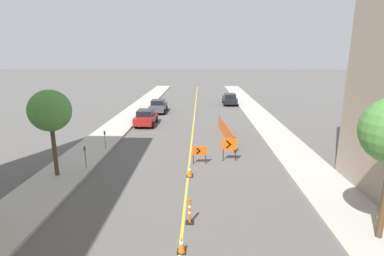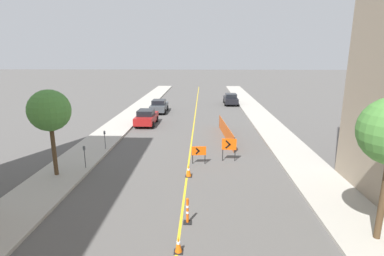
{
  "view_description": "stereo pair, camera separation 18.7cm",
  "coord_description": "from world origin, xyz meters",
  "px_view_note": "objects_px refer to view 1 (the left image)",
  "views": [
    {
      "loc": [
        0.72,
        7.65,
        7.05
      ],
      "look_at": [
        0.01,
        32.08,
        1.0
      ],
      "focal_mm": 28.0,
      "sensor_mm": 36.0,
      "label": 1
    },
    {
      "loc": [
        0.91,
        7.66,
        7.05
      ],
      "look_at": [
        0.01,
        32.08,
        1.0
      ],
      "focal_mm": 28.0,
      "sensor_mm": 36.0,
      "label": 2
    }
  ],
  "objects_px": {
    "parked_car_curb_mid": "(158,106)",
    "street_tree_left_near": "(50,111)",
    "arrow_barricade_secondary": "(230,145)",
    "parked_car_curb_near": "(146,117)",
    "traffic_cone_fourth": "(190,171)",
    "parked_car_curb_far": "(230,99)",
    "parking_meter_near_curb": "(105,136)",
    "delineator_post_rear": "(190,212)",
    "arrow_barricade_primary": "(199,152)",
    "parking_meter_far_curb": "(85,153)",
    "traffic_cone_third": "(182,245)"
  },
  "relations": [
    {
      "from": "parked_car_curb_mid",
      "to": "street_tree_left_near",
      "type": "bearing_deg",
      "value": -98.73
    },
    {
      "from": "arrow_barricade_secondary",
      "to": "street_tree_left_near",
      "type": "height_order",
      "value": "street_tree_left_near"
    },
    {
      "from": "arrow_barricade_secondary",
      "to": "parked_car_curb_near",
      "type": "height_order",
      "value": "parked_car_curb_near"
    },
    {
      "from": "traffic_cone_fourth",
      "to": "parked_car_curb_mid",
      "type": "xyz_separation_m",
      "value": [
        -4.61,
        19.95,
        0.45
      ]
    },
    {
      "from": "parked_car_curb_far",
      "to": "parking_meter_near_curb",
      "type": "distance_m",
      "value": 24.33
    },
    {
      "from": "delineator_post_rear",
      "to": "parked_car_curb_mid",
      "type": "height_order",
      "value": "parked_car_curb_mid"
    },
    {
      "from": "arrow_barricade_primary",
      "to": "street_tree_left_near",
      "type": "relative_size",
      "value": 0.24
    },
    {
      "from": "arrow_barricade_secondary",
      "to": "street_tree_left_near",
      "type": "relative_size",
      "value": 0.31
    },
    {
      "from": "delineator_post_rear",
      "to": "parking_meter_far_curb",
      "type": "xyz_separation_m",
      "value": [
        -6.64,
        5.73,
        0.68
      ]
    },
    {
      "from": "traffic_cone_third",
      "to": "parked_car_curb_mid",
      "type": "relative_size",
      "value": 0.15
    },
    {
      "from": "arrow_barricade_secondary",
      "to": "parked_car_curb_far",
      "type": "height_order",
      "value": "parked_car_curb_far"
    },
    {
      "from": "traffic_cone_third",
      "to": "parked_car_curb_near",
      "type": "relative_size",
      "value": 0.14
    },
    {
      "from": "traffic_cone_third",
      "to": "arrow_barricade_primary",
      "type": "xyz_separation_m",
      "value": [
        0.61,
        9.11,
        0.53
      ]
    },
    {
      "from": "arrow_barricade_secondary",
      "to": "parked_car_curb_mid",
      "type": "distance_m",
      "value": 18.64
    },
    {
      "from": "parking_meter_far_curb",
      "to": "street_tree_left_near",
      "type": "height_order",
      "value": "street_tree_left_near"
    },
    {
      "from": "parked_car_curb_far",
      "to": "street_tree_left_near",
      "type": "relative_size",
      "value": 0.86
    },
    {
      "from": "traffic_cone_third",
      "to": "parked_car_curb_far",
      "type": "relative_size",
      "value": 0.15
    },
    {
      "from": "delineator_post_rear",
      "to": "street_tree_left_near",
      "type": "distance_m",
      "value": 9.82
    },
    {
      "from": "traffic_cone_fourth",
      "to": "parking_meter_far_curb",
      "type": "distance_m",
      "value": 6.54
    },
    {
      "from": "arrow_barricade_primary",
      "to": "parked_car_curb_mid",
      "type": "height_order",
      "value": "parked_car_curb_mid"
    },
    {
      "from": "traffic_cone_fourth",
      "to": "parking_meter_near_curb",
      "type": "xyz_separation_m",
      "value": [
        -6.45,
        4.61,
        0.8
      ]
    },
    {
      "from": "parking_meter_far_curb",
      "to": "parked_car_curb_far",
      "type": "bearing_deg",
      "value": 66.19
    },
    {
      "from": "traffic_cone_fourth",
      "to": "delineator_post_rear",
      "type": "xyz_separation_m",
      "value": [
        0.19,
        -5.01,
        0.15
      ]
    },
    {
      "from": "delineator_post_rear",
      "to": "parking_meter_near_curb",
      "type": "height_order",
      "value": "parking_meter_near_curb"
    },
    {
      "from": "parked_car_curb_near",
      "to": "street_tree_left_near",
      "type": "height_order",
      "value": "street_tree_left_near"
    },
    {
      "from": "arrow_barricade_primary",
      "to": "traffic_cone_third",
      "type": "bearing_deg",
      "value": -99.47
    },
    {
      "from": "traffic_cone_fourth",
      "to": "delineator_post_rear",
      "type": "bearing_deg",
      "value": -87.84
    },
    {
      "from": "traffic_cone_third",
      "to": "parked_car_curb_near",
      "type": "height_order",
      "value": "parked_car_curb_near"
    },
    {
      "from": "traffic_cone_fourth",
      "to": "parked_car_curb_near",
      "type": "distance_m",
      "value": 14.05
    },
    {
      "from": "arrow_barricade_primary",
      "to": "parked_car_curb_mid",
      "type": "bearing_deg",
      "value": 100.56
    },
    {
      "from": "parked_car_curb_far",
      "to": "parked_car_curb_mid",
      "type": "bearing_deg",
      "value": -146.76
    },
    {
      "from": "traffic_cone_third",
      "to": "parking_meter_far_curb",
      "type": "xyz_separation_m",
      "value": [
        -6.41,
        7.7,
        0.87
      ]
    },
    {
      "from": "street_tree_left_near",
      "to": "parking_meter_near_curb",
      "type": "bearing_deg",
      "value": 75.39
    },
    {
      "from": "arrow_barricade_primary",
      "to": "parking_meter_far_curb",
      "type": "xyz_separation_m",
      "value": [
        -7.02,
        -1.42,
        0.34
      ]
    },
    {
      "from": "traffic_cone_third",
      "to": "parking_meter_near_curb",
      "type": "height_order",
      "value": "parking_meter_near_curb"
    },
    {
      "from": "traffic_cone_fourth",
      "to": "street_tree_left_near",
      "type": "height_order",
      "value": "street_tree_left_near"
    },
    {
      "from": "parked_car_curb_mid",
      "to": "parking_meter_far_curb",
      "type": "xyz_separation_m",
      "value": [
        -1.84,
        -19.23,
        0.38
      ]
    },
    {
      "from": "delineator_post_rear",
      "to": "street_tree_left_near",
      "type": "height_order",
      "value": "street_tree_left_near"
    },
    {
      "from": "traffic_cone_third",
      "to": "arrow_barricade_secondary",
      "type": "bearing_deg",
      "value": 74.89
    },
    {
      "from": "traffic_cone_fourth",
      "to": "parked_car_curb_mid",
      "type": "height_order",
      "value": "parked_car_curb_mid"
    },
    {
      "from": "arrow_barricade_primary",
      "to": "parking_meter_far_curb",
      "type": "bearing_deg",
      "value": -174.24
    },
    {
      "from": "arrow_barricade_secondary",
      "to": "parked_car_curb_near",
      "type": "bearing_deg",
      "value": 128.86
    },
    {
      "from": "street_tree_left_near",
      "to": "delineator_post_rear",
      "type": "bearing_deg",
      "value": -30.22
    },
    {
      "from": "parking_meter_near_curb",
      "to": "parked_car_curb_mid",
      "type": "bearing_deg",
      "value": 83.17
    },
    {
      "from": "parked_car_curb_near",
      "to": "street_tree_left_near",
      "type": "relative_size",
      "value": 0.86
    },
    {
      "from": "traffic_cone_fourth",
      "to": "parked_car_curb_mid",
      "type": "distance_m",
      "value": 20.48
    },
    {
      "from": "delineator_post_rear",
      "to": "parked_car_curb_near",
      "type": "height_order",
      "value": "parked_car_curb_near"
    },
    {
      "from": "street_tree_left_near",
      "to": "traffic_cone_third",
      "type": "bearing_deg",
      "value": -40.53
    },
    {
      "from": "delineator_post_rear",
      "to": "parked_car_curb_mid",
      "type": "relative_size",
      "value": 0.27
    },
    {
      "from": "arrow_barricade_secondary",
      "to": "parked_car_curb_mid",
      "type": "height_order",
      "value": "parked_car_curb_mid"
    }
  ]
}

